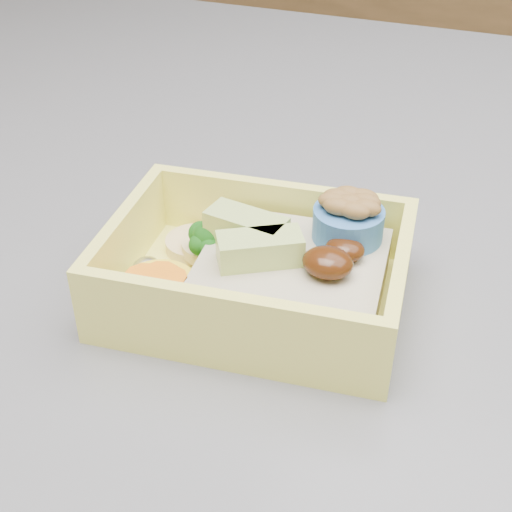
% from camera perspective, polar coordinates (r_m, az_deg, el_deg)
% --- Properties ---
extents(bento_box, '(0.18, 0.14, 0.06)m').
position_cam_1_polar(bento_box, '(0.42, 0.81, -1.19)').
color(bento_box, '#FEF869').
rests_on(bento_box, island).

